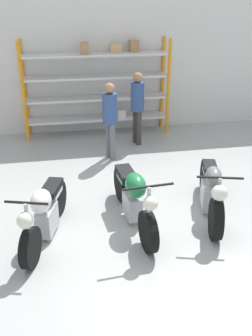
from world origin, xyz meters
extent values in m
plane|color=#9EA3A0|center=(0.00, 0.00, 0.00)|extent=(30.00, 30.00, 0.00)
cube|color=silver|center=(0.00, 4.57, 1.80)|extent=(30.00, 0.08, 3.60)
cylinder|color=orange|center=(-1.86, 3.93, 1.20)|extent=(0.08, 0.08, 2.40)
cylinder|color=orange|center=(1.75, 3.93, 1.20)|extent=(0.08, 0.08, 2.40)
cylinder|color=orange|center=(-1.86, 4.48, 1.20)|extent=(0.08, 0.08, 2.40)
cylinder|color=orange|center=(1.75, 4.48, 1.20)|extent=(0.08, 0.08, 2.40)
cube|color=silver|center=(-0.05, 4.21, 0.42)|extent=(3.61, 0.55, 0.05)
cube|color=silver|center=(-0.05, 4.21, 0.96)|extent=(3.61, 0.55, 0.05)
cube|color=silver|center=(-0.05, 4.21, 1.49)|extent=(3.61, 0.55, 0.05)
cube|color=silver|center=(-0.05, 4.21, 2.03)|extent=(3.61, 0.55, 0.05)
cube|color=tan|center=(0.46, 4.29, 2.16)|extent=(0.28, 0.19, 0.21)
cube|color=#A87F51|center=(0.93, 4.35, 2.20)|extent=(0.23, 0.22, 0.28)
cube|color=#A87F51|center=(0.36, 4.17, 0.54)|extent=(0.20, 0.25, 0.20)
cube|color=#A87F51|center=(-0.33, 4.19, 2.19)|extent=(0.20, 0.25, 0.27)
cube|color=silver|center=(0.55, 4.08, 0.55)|extent=(0.21, 0.25, 0.21)
cylinder|color=black|center=(-1.56, -0.99, 0.29)|extent=(0.29, 0.59, 0.58)
cylinder|color=black|center=(-1.17, 0.32, 0.29)|extent=(0.29, 0.59, 0.58)
cube|color=#ADADB2|center=(-1.35, -0.29, 0.26)|extent=(0.36, 0.53, 0.41)
ellipsoid|color=silver|center=(-1.40, -0.45, 0.68)|extent=(0.40, 0.49, 0.34)
cube|color=black|center=(-1.25, 0.04, 0.63)|extent=(0.39, 0.61, 0.10)
cube|color=silver|center=(-1.24, 0.09, 0.54)|extent=(0.31, 0.43, 0.12)
cylinder|color=#ADADB2|center=(-1.55, -0.97, 0.62)|extent=(0.06, 0.06, 0.66)
sphere|color=silver|center=(-1.57, -1.04, 0.75)|extent=(0.23, 0.23, 0.23)
cylinder|color=black|center=(-1.54, -0.94, 0.95)|extent=(0.56, 0.20, 0.04)
cylinder|color=black|center=(0.07, -0.94, 0.31)|extent=(0.17, 0.63, 0.62)
cylinder|color=black|center=(-0.05, 0.59, 0.31)|extent=(0.17, 0.63, 0.62)
cube|color=#ADADB2|center=(0.01, -0.13, 0.28)|extent=(0.26, 0.48, 0.38)
ellipsoid|color=#196B38|center=(0.02, -0.30, 0.73)|extent=(0.35, 0.54, 0.36)
cube|color=black|center=(-0.03, 0.26, 0.67)|extent=(0.30, 0.58, 0.10)
cube|color=#196B38|center=(-0.03, 0.32, 0.58)|extent=(0.25, 0.41, 0.12)
cylinder|color=#ADADB2|center=(0.07, -0.92, 0.66)|extent=(0.05, 0.05, 0.70)
sphere|color=silver|center=(0.08, -0.99, 0.80)|extent=(0.21, 0.21, 0.21)
cylinder|color=black|center=(0.07, -0.89, 1.01)|extent=(0.72, 0.10, 0.04)
cylinder|color=black|center=(1.15, -0.81, 0.31)|extent=(0.31, 0.65, 0.63)
cylinder|color=black|center=(1.54, 0.58, 0.31)|extent=(0.31, 0.65, 0.63)
cube|color=#ADADB2|center=(1.36, -0.07, 0.28)|extent=(0.39, 0.55, 0.41)
ellipsoid|color=slate|center=(1.31, -0.23, 0.72)|extent=(0.38, 0.53, 0.31)
cube|color=black|center=(1.44, 0.24, 0.68)|extent=(0.33, 0.50, 0.10)
cube|color=slate|center=(1.47, 0.34, 0.59)|extent=(0.27, 0.36, 0.12)
cylinder|color=#ADADB2|center=(1.15, -0.79, 0.65)|extent=(0.06, 0.06, 0.66)
sphere|color=silver|center=(1.14, -0.86, 0.79)|extent=(0.24, 0.24, 0.24)
cylinder|color=black|center=(1.16, -0.76, 0.98)|extent=(0.65, 0.21, 0.04)
cylinder|color=#595960|center=(0.00, 2.56, 0.41)|extent=(0.13, 0.13, 0.82)
cylinder|color=#595960|center=(0.06, 2.39, 0.41)|extent=(0.13, 0.13, 0.82)
cylinder|color=navy|center=(0.03, 2.48, 1.15)|extent=(0.41, 0.41, 0.65)
sphere|color=#9E7051|center=(0.03, 2.48, 1.59)|extent=(0.22, 0.22, 0.22)
cylinder|color=#38332D|center=(0.78, 3.37, 0.42)|extent=(0.13, 0.13, 0.85)
cylinder|color=#38332D|center=(0.83, 3.20, 0.42)|extent=(0.13, 0.13, 0.85)
cylinder|color=navy|center=(0.80, 3.28, 1.18)|extent=(0.40, 0.40, 0.67)
sphere|color=#9E7051|center=(0.80, 3.28, 1.63)|extent=(0.23, 0.23, 0.23)
camera|label=1|loc=(-1.04, -5.25, 3.36)|focal=40.00mm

